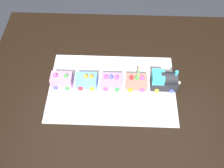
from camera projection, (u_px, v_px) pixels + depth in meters
name	position (u px, v px, depth m)	size (l,w,h in m)	color
ground_plane	(123.00, 143.00, 1.88)	(8.00, 8.00, 0.00)	#2D3038
dining_table	(126.00, 95.00, 1.36)	(1.40, 1.00, 0.74)	black
cake_board	(112.00, 88.00, 1.26)	(0.60, 0.40, 0.00)	silver
cake_locomotive	(164.00, 80.00, 1.22)	(0.14, 0.08, 0.12)	#232328
cake_car_hopper_coral	(136.00, 82.00, 1.24)	(0.10, 0.08, 0.07)	#F27260
cake_car_gondola_lavender	(111.00, 81.00, 1.24)	(0.10, 0.08, 0.07)	#AD84E0
cake_car_tanker_sky_blue	(87.00, 80.00, 1.24)	(0.10, 0.08, 0.07)	#669EEA
cake_car_caboose_bubblegum	(62.00, 80.00, 1.25)	(0.10, 0.08, 0.07)	pink
birthday_candle	(138.00, 72.00, 1.18)	(0.01, 0.01, 0.06)	#66D872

